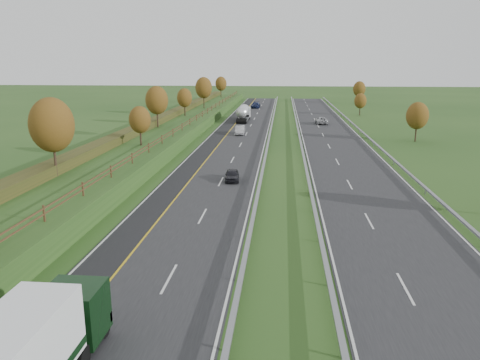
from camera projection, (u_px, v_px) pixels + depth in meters
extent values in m
plane|color=#27491A|center=(283.00, 150.00, 70.32)|extent=(400.00, 400.00, 0.00)
cube|color=#242426|center=(233.00, 144.00, 75.86)|extent=(10.50, 200.00, 0.04)
cube|color=#242426|center=(336.00, 145.00, 74.39)|extent=(10.50, 200.00, 0.04)
cube|color=black|center=(211.00, 143.00, 76.19)|extent=(3.00, 200.00, 0.04)
cube|color=silver|center=(203.00, 143.00, 76.30)|extent=(0.15, 200.00, 0.01)
cube|color=gold|center=(220.00, 143.00, 76.05)|extent=(0.15, 200.00, 0.01)
cube|color=silver|center=(264.00, 144.00, 75.40)|extent=(0.15, 200.00, 0.01)
cube|color=silver|center=(304.00, 145.00, 74.83)|extent=(0.15, 200.00, 0.01)
cube|color=silver|center=(369.00, 146.00, 73.94)|extent=(0.15, 200.00, 0.01)
cube|color=silver|center=(169.00, 278.00, 28.42)|extent=(0.15, 4.00, 0.01)
cube|color=silver|center=(405.00, 288.00, 27.17)|extent=(0.15, 4.00, 0.01)
cube|color=silver|center=(202.00, 216.00, 40.01)|extent=(0.15, 4.00, 0.01)
cube|color=silver|center=(369.00, 221.00, 38.76)|extent=(0.15, 4.00, 0.01)
cube|color=silver|center=(221.00, 182.00, 51.60)|extent=(0.15, 4.00, 0.01)
cube|color=silver|center=(350.00, 184.00, 50.35)|extent=(0.15, 4.00, 0.01)
cube|color=silver|center=(232.00, 160.00, 63.19)|extent=(0.15, 4.00, 0.01)
cube|color=silver|center=(337.00, 162.00, 61.94)|extent=(0.15, 4.00, 0.01)
cube|color=silver|center=(240.00, 145.00, 74.78)|extent=(0.15, 4.00, 0.01)
cube|color=silver|center=(329.00, 146.00, 73.53)|extent=(0.15, 4.00, 0.01)
cube|color=silver|center=(246.00, 134.00, 86.36)|extent=(0.15, 4.00, 0.01)
cube|color=silver|center=(323.00, 135.00, 85.12)|extent=(0.15, 4.00, 0.01)
cube|color=silver|center=(251.00, 125.00, 97.95)|extent=(0.15, 4.00, 0.01)
cube|color=silver|center=(318.00, 126.00, 96.71)|extent=(0.15, 4.00, 0.01)
cube|color=silver|center=(254.00, 119.00, 109.54)|extent=(0.15, 4.00, 0.01)
cube|color=silver|center=(315.00, 119.00, 108.30)|extent=(0.15, 4.00, 0.01)
cube|color=silver|center=(257.00, 113.00, 121.13)|extent=(0.15, 4.00, 0.01)
cube|color=silver|center=(312.00, 114.00, 119.89)|extent=(0.15, 4.00, 0.01)
cube|color=silver|center=(260.00, 109.00, 132.72)|extent=(0.15, 4.00, 0.01)
cube|color=silver|center=(309.00, 109.00, 131.48)|extent=(0.15, 4.00, 0.01)
cube|color=silver|center=(262.00, 105.00, 144.31)|extent=(0.15, 4.00, 0.01)
cube|color=silver|center=(307.00, 106.00, 143.07)|extent=(0.15, 4.00, 0.01)
cube|color=silver|center=(263.00, 102.00, 155.90)|extent=(0.15, 4.00, 0.01)
cube|color=silver|center=(306.00, 102.00, 154.66)|extent=(0.15, 4.00, 0.01)
cube|color=silver|center=(265.00, 99.00, 167.49)|extent=(0.15, 4.00, 0.01)
cube|color=silver|center=(304.00, 100.00, 166.25)|extent=(0.15, 4.00, 0.01)
cube|color=#27491A|center=(155.00, 137.00, 76.78)|extent=(12.00, 200.00, 2.00)
cube|color=#303716|center=(142.00, 127.00, 76.58)|extent=(2.20, 180.00, 1.10)
cube|color=#422B19|center=(181.00, 128.00, 76.00)|extent=(0.08, 184.00, 0.10)
cube|color=#422B19|center=(181.00, 125.00, 75.90)|extent=(0.08, 184.00, 0.10)
cube|color=#422B19|center=(44.00, 213.00, 32.53)|extent=(0.12, 0.12, 1.20)
cube|color=#422B19|center=(83.00, 189.00, 38.80)|extent=(0.12, 0.12, 1.20)
cube|color=#422B19|center=(111.00, 171.00, 45.08)|extent=(0.12, 0.12, 1.20)
cube|color=#422B19|center=(132.00, 158.00, 51.36)|extent=(0.12, 0.12, 1.20)
cube|color=#422B19|center=(149.00, 148.00, 57.64)|extent=(0.12, 0.12, 1.20)
cube|color=#422B19|center=(162.00, 139.00, 63.91)|extent=(0.12, 0.12, 1.20)
cube|color=#422B19|center=(173.00, 133.00, 70.19)|extent=(0.12, 0.12, 1.20)
cube|color=#422B19|center=(182.00, 127.00, 76.47)|extent=(0.12, 0.12, 1.20)
cube|color=#422B19|center=(190.00, 122.00, 82.75)|extent=(0.12, 0.12, 1.20)
cube|color=#422B19|center=(196.00, 118.00, 89.02)|extent=(0.12, 0.12, 1.20)
cube|color=#422B19|center=(202.00, 114.00, 95.30)|extent=(0.12, 0.12, 1.20)
cube|color=#422B19|center=(207.00, 111.00, 101.58)|extent=(0.12, 0.12, 1.20)
cube|color=#422B19|center=(212.00, 108.00, 107.86)|extent=(0.12, 0.12, 1.20)
cube|color=#422B19|center=(216.00, 106.00, 114.13)|extent=(0.12, 0.12, 1.20)
cube|color=#422B19|center=(219.00, 103.00, 120.41)|extent=(0.12, 0.12, 1.20)
cube|color=#422B19|center=(223.00, 101.00, 126.69)|extent=(0.12, 0.12, 1.20)
cube|color=#422B19|center=(225.00, 100.00, 132.97)|extent=(0.12, 0.12, 1.20)
cube|color=#422B19|center=(228.00, 98.00, 139.24)|extent=(0.12, 0.12, 1.20)
cube|color=#422B19|center=(231.00, 96.00, 145.52)|extent=(0.12, 0.12, 1.20)
cube|color=#422B19|center=(233.00, 95.00, 151.80)|extent=(0.12, 0.12, 1.20)
cube|color=#422B19|center=(235.00, 94.00, 158.08)|extent=(0.12, 0.12, 1.20)
cube|color=#422B19|center=(237.00, 93.00, 164.36)|extent=(0.12, 0.12, 1.20)
cube|color=gray|center=(269.00, 141.00, 75.21)|extent=(0.32, 200.00, 0.18)
cube|color=gray|center=(228.00, 346.00, 21.21)|extent=(0.10, 0.14, 0.56)
cube|color=gray|center=(242.00, 278.00, 27.97)|extent=(0.10, 0.14, 0.56)
cube|color=gray|center=(250.00, 236.00, 34.73)|extent=(0.10, 0.14, 0.56)
cube|color=gray|center=(256.00, 208.00, 41.49)|extent=(0.10, 0.14, 0.56)
cube|color=gray|center=(260.00, 187.00, 48.25)|extent=(0.10, 0.14, 0.56)
cube|color=gray|center=(263.00, 172.00, 55.01)|extent=(0.10, 0.14, 0.56)
cube|color=gray|center=(265.00, 160.00, 61.77)|extent=(0.10, 0.14, 0.56)
cube|color=gray|center=(267.00, 151.00, 68.53)|extent=(0.10, 0.14, 0.56)
cube|color=gray|center=(269.00, 143.00, 75.29)|extent=(0.10, 0.14, 0.56)
cube|color=gray|center=(270.00, 136.00, 82.05)|extent=(0.10, 0.14, 0.56)
cube|color=gray|center=(271.00, 130.00, 88.81)|extent=(0.10, 0.14, 0.56)
cube|color=gray|center=(272.00, 126.00, 95.57)|extent=(0.10, 0.14, 0.56)
cube|color=gray|center=(273.00, 122.00, 102.33)|extent=(0.10, 0.14, 0.56)
cube|color=gray|center=(273.00, 118.00, 109.09)|extent=(0.10, 0.14, 0.56)
cube|color=gray|center=(274.00, 115.00, 115.85)|extent=(0.10, 0.14, 0.56)
cube|color=gray|center=(275.00, 112.00, 122.61)|extent=(0.10, 0.14, 0.56)
cube|color=gray|center=(275.00, 109.00, 129.37)|extent=(0.10, 0.14, 0.56)
cube|color=gray|center=(276.00, 107.00, 136.13)|extent=(0.10, 0.14, 0.56)
cube|color=gray|center=(276.00, 105.00, 142.89)|extent=(0.10, 0.14, 0.56)
cube|color=gray|center=(276.00, 103.00, 149.65)|extent=(0.10, 0.14, 0.56)
cube|color=gray|center=(277.00, 101.00, 156.42)|extent=(0.10, 0.14, 0.56)
cube|color=gray|center=(277.00, 100.00, 163.18)|extent=(0.10, 0.14, 0.56)
cube|color=gray|center=(277.00, 98.00, 169.94)|extent=(0.10, 0.14, 0.56)
cube|color=gray|center=(300.00, 141.00, 74.75)|extent=(0.32, 200.00, 0.18)
cube|color=gray|center=(342.00, 353.00, 20.75)|extent=(0.10, 0.14, 0.56)
cube|color=gray|center=(328.00, 281.00, 27.51)|extent=(0.10, 0.14, 0.56)
cube|color=gray|center=(319.00, 238.00, 34.27)|extent=(0.10, 0.14, 0.56)
cube|color=gray|center=(314.00, 209.00, 41.03)|extent=(0.10, 0.14, 0.56)
cube|color=gray|center=(309.00, 189.00, 47.79)|extent=(0.10, 0.14, 0.56)
cube|color=gray|center=(306.00, 173.00, 54.55)|extent=(0.10, 0.14, 0.56)
cube|color=gray|center=(304.00, 161.00, 61.32)|extent=(0.10, 0.14, 0.56)
cube|color=gray|center=(302.00, 151.00, 68.08)|extent=(0.10, 0.14, 0.56)
cube|color=gray|center=(300.00, 143.00, 74.84)|extent=(0.10, 0.14, 0.56)
cube|color=gray|center=(299.00, 136.00, 81.60)|extent=(0.10, 0.14, 0.56)
cube|color=gray|center=(298.00, 131.00, 88.36)|extent=(0.10, 0.14, 0.56)
cube|color=gray|center=(297.00, 126.00, 95.12)|extent=(0.10, 0.14, 0.56)
cube|color=gray|center=(296.00, 122.00, 101.88)|extent=(0.10, 0.14, 0.56)
cube|color=gray|center=(295.00, 118.00, 108.64)|extent=(0.10, 0.14, 0.56)
cube|color=gray|center=(295.00, 115.00, 115.40)|extent=(0.10, 0.14, 0.56)
cube|color=gray|center=(294.00, 112.00, 122.16)|extent=(0.10, 0.14, 0.56)
cube|color=gray|center=(294.00, 109.00, 128.92)|extent=(0.10, 0.14, 0.56)
cube|color=gray|center=(293.00, 107.00, 135.68)|extent=(0.10, 0.14, 0.56)
cube|color=gray|center=(293.00, 105.00, 142.44)|extent=(0.10, 0.14, 0.56)
cube|color=gray|center=(292.00, 103.00, 149.20)|extent=(0.10, 0.14, 0.56)
cube|color=gray|center=(292.00, 101.00, 155.96)|extent=(0.10, 0.14, 0.56)
cube|color=gray|center=(292.00, 100.00, 162.72)|extent=(0.10, 0.14, 0.56)
cube|color=gray|center=(291.00, 98.00, 169.48)|extent=(0.10, 0.14, 0.56)
cube|color=gray|center=(374.00, 142.00, 73.73)|extent=(0.32, 200.00, 0.18)
cube|color=gray|center=(425.00, 191.00, 46.77)|extent=(0.10, 0.14, 0.56)
cube|color=gray|center=(394.00, 163.00, 60.29)|extent=(0.10, 0.14, 0.56)
cube|color=gray|center=(374.00, 144.00, 73.81)|extent=(0.10, 0.14, 0.56)
cube|color=gray|center=(360.00, 132.00, 87.34)|extent=(0.10, 0.14, 0.56)
cube|color=gray|center=(350.00, 122.00, 100.86)|extent=(0.10, 0.14, 0.56)
cube|color=gray|center=(342.00, 115.00, 114.38)|extent=(0.10, 0.14, 0.56)
cube|color=gray|center=(336.00, 110.00, 127.90)|extent=(0.10, 0.14, 0.56)
cube|color=gray|center=(331.00, 105.00, 141.42)|extent=(0.10, 0.14, 0.56)
cube|color=gray|center=(327.00, 102.00, 154.94)|extent=(0.10, 0.14, 0.56)
cube|color=gray|center=(323.00, 98.00, 168.46)|extent=(0.10, 0.14, 0.56)
cylinder|color=#2D2116|center=(55.00, 160.00, 45.33)|extent=(0.24, 0.24, 3.15)
ellipsoid|color=#563712|center=(52.00, 125.00, 44.49)|extent=(4.20, 4.20, 5.25)
cylinder|color=#2D2116|center=(141.00, 137.00, 62.57)|extent=(0.24, 0.24, 2.16)
ellipsoid|color=#563712|center=(140.00, 120.00, 61.99)|extent=(2.88, 2.88, 3.60)
cylinder|color=#2D2116|center=(158.00, 119.00, 80.09)|extent=(0.24, 0.24, 2.88)
ellipsoid|color=#563712|center=(157.00, 100.00, 79.32)|extent=(3.84, 3.84, 4.80)
cylinder|color=#2D2116|center=(185.00, 110.00, 97.45)|extent=(0.24, 0.24, 2.34)
ellipsoid|color=#563712|center=(185.00, 98.00, 96.82)|extent=(3.12, 3.12, 3.90)
cylinder|color=#2D2116|center=(204.00, 102.00, 114.66)|extent=(0.24, 0.24, 3.06)
ellipsoid|color=#563712|center=(204.00, 88.00, 113.84)|extent=(4.08, 4.08, 5.10)
cylinder|color=#2D2116|center=(206.00, 98.00, 132.36)|extent=(0.24, 0.24, 2.25)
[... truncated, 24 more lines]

